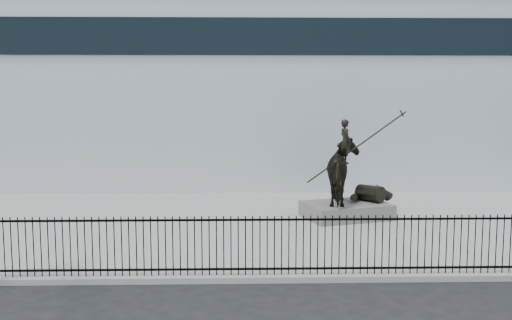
{
  "coord_description": "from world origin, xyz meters",
  "views": [
    {
      "loc": [
        -0.13,
        -13.24,
        4.78
      ],
      "look_at": [
        0.36,
        6.0,
        2.47
      ],
      "focal_mm": 42.0,
      "sensor_mm": 36.0,
      "label": 1
    }
  ],
  "objects": [
    {
      "name": "building",
      "position": [
        0.0,
        20.0,
        4.5
      ],
      "size": [
        44.0,
        14.0,
        9.0
      ],
      "primitive_type": "cube",
      "color": "silver",
      "rests_on": "ground"
    },
    {
      "name": "picket_fence",
      "position": [
        0.0,
        1.25,
        0.9
      ],
      "size": [
        22.1,
        0.1,
        1.5
      ],
      "color": "black",
      "rests_on": "plaza"
    },
    {
      "name": "plaza",
      "position": [
        0.0,
        7.0,
        0.07
      ],
      "size": [
        30.0,
        12.0,
        0.15
      ],
      "primitive_type": "cube",
      "color": "gray",
      "rests_on": "ground"
    },
    {
      "name": "statue_plinth",
      "position": [
        3.66,
        7.75,
        0.42
      ],
      "size": [
        3.36,
        2.75,
        0.54
      ],
      "primitive_type": "cube",
      "rotation": [
        0.0,
        0.0,
        0.29
      ],
      "color": "#5B5953",
      "rests_on": "plaza"
    },
    {
      "name": "ground",
      "position": [
        0.0,
        0.0,
        0.0
      ],
      "size": [
        120.0,
        120.0,
        0.0
      ],
      "primitive_type": "plane",
      "color": "black",
      "rests_on": "ground"
    },
    {
      "name": "equestrian_statue",
      "position": [
        3.71,
        7.76,
        1.83
      ],
      "size": [
        3.58,
        2.77,
        3.15
      ],
      "rotation": [
        0.0,
        0.0,
        0.29
      ],
      "color": "black",
      "rests_on": "statue_plinth"
    }
  ]
}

